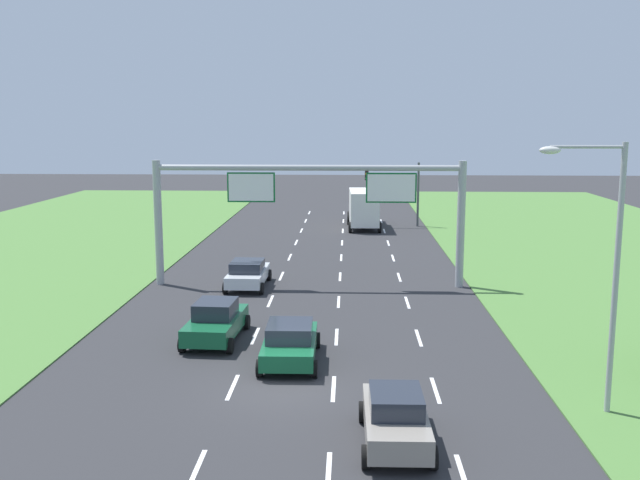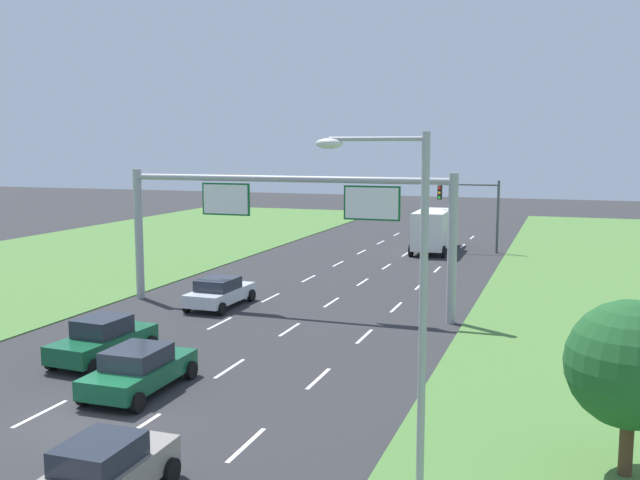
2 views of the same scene
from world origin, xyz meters
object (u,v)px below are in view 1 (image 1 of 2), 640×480
Objects in this scene: car_mid_lane at (216,321)px; traffic_light_mast at (396,182)px; box_truck at (363,207)px; sign_gantry at (311,199)px; car_near_red at (396,417)px; car_far_ahead at (290,342)px; street_lamp at (605,255)px; car_lead_silver at (248,273)px.

car_mid_lane is 35.03m from traffic_light_mast.
sign_gantry is (-3.34, -22.66, 3.11)m from box_truck.
car_near_red is at bearing -80.15° from sign_gantry.
car_near_red is 0.91× the size of car_far_ahead.
car_mid_lane is at bearing -103.16° from box_truck.
street_lamp reaches higher than traffic_light_mast.
traffic_light_mast reaches higher than car_lead_silver.
sign_gantry is (3.47, 10.28, 4.05)m from car_mid_lane.
car_mid_lane is at bearing -89.07° from car_lead_silver.
traffic_light_mast is 40.79m from street_lamp.
car_mid_lane reaches higher than car_near_red.
car_far_ahead is 0.81× the size of traffic_light_mast.
car_near_red is 20.50m from car_lead_silver.
box_truck is at bearing 81.62° from sign_gantry.
car_near_red is 0.89× the size of car_mid_lane.
traffic_light_mast reaches higher than car_near_red.
car_near_red is 0.48× the size of street_lamp.
car_mid_lane is 0.54× the size of street_lamp.
car_mid_lane is 4.24m from car_far_ahead.
car_far_ahead is 0.26× the size of sign_gantry.
car_far_ahead is 11.78m from street_lamp.
car_lead_silver is 5.41m from sign_gantry.
car_near_red is at bearing -63.43° from car_far_ahead.
car_near_red is 7.79m from car_far_ahead.
car_lead_silver is 9.75m from car_mid_lane.
car_near_red is 43.27m from traffic_light_mast.
car_far_ahead is 13.52m from sign_gantry.
car_lead_silver is at bearing 93.37° from car_mid_lane.
car_lead_silver is 12.82m from car_far_ahead.
street_lamp reaches higher than sign_gantry.
car_far_ahead is at bearing -97.06° from box_truck.
sign_gantry is 2.03× the size of street_lamp.
traffic_light_mast reaches higher than car_mid_lane.
car_mid_lane is 0.56× the size of box_truck.
sign_gantry reaches higher than car_far_ahead.
box_truck is 1.46× the size of traffic_light_mast.
traffic_light_mast is 0.66× the size of street_lamp.
sign_gantry is (3.50, 0.53, 4.09)m from car_lead_silver.
car_far_ahead is 36.83m from traffic_light_mast.
car_mid_lane reaches higher than car_far_ahead.
sign_gantry is 19.96m from street_lamp.
traffic_light_mast is at bearing 10.32° from box_truck.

